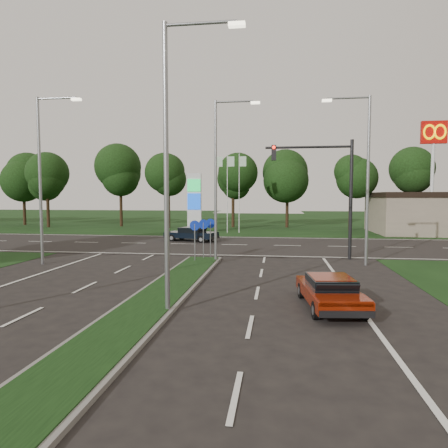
# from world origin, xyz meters

# --- Properties ---
(ground) EXTENTS (160.00, 160.00, 0.00)m
(ground) POSITION_xyz_m (0.00, 0.00, 0.00)
(ground) COLOR black
(ground) RESTS_ON ground
(verge_far) EXTENTS (160.00, 50.00, 0.02)m
(verge_far) POSITION_xyz_m (0.00, 55.00, 0.00)
(verge_far) COLOR black
(verge_far) RESTS_ON ground
(cross_road) EXTENTS (160.00, 12.00, 0.02)m
(cross_road) POSITION_xyz_m (0.00, 24.00, 0.00)
(cross_road) COLOR black
(cross_road) RESTS_ON ground
(median_kerb) EXTENTS (2.00, 26.00, 0.12)m
(median_kerb) POSITION_xyz_m (0.00, 4.00, 0.06)
(median_kerb) COLOR slate
(median_kerb) RESTS_ON ground
(streetlight_median_near) EXTENTS (2.53, 0.22, 9.00)m
(streetlight_median_near) POSITION_xyz_m (1.00, 6.00, 5.08)
(streetlight_median_near) COLOR gray
(streetlight_median_near) RESTS_ON ground
(streetlight_median_far) EXTENTS (2.53, 0.22, 9.00)m
(streetlight_median_far) POSITION_xyz_m (1.00, 16.00, 5.08)
(streetlight_median_far) COLOR gray
(streetlight_median_far) RESTS_ON ground
(streetlight_left_far) EXTENTS (2.53, 0.22, 9.00)m
(streetlight_left_far) POSITION_xyz_m (-8.30, 14.00, 5.08)
(streetlight_left_far) COLOR gray
(streetlight_left_far) RESTS_ON ground
(streetlight_right_far) EXTENTS (2.53, 0.22, 9.00)m
(streetlight_right_far) POSITION_xyz_m (8.80, 16.00, 5.08)
(streetlight_right_far) COLOR gray
(streetlight_right_far) RESTS_ON ground
(traffic_signal) EXTENTS (5.10, 0.42, 7.00)m
(traffic_signal) POSITION_xyz_m (7.19, 18.00, 4.65)
(traffic_signal) COLOR black
(traffic_signal) RESTS_ON ground
(median_signs) EXTENTS (1.16, 1.76, 2.38)m
(median_signs) POSITION_xyz_m (0.00, 16.40, 1.71)
(median_signs) COLOR gray
(median_signs) RESTS_ON ground
(gas_pylon) EXTENTS (5.80, 1.26, 8.00)m
(gas_pylon) POSITION_xyz_m (-3.79, 33.05, 3.20)
(gas_pylon) COLOR silver
(gas_pylon) RESTS_ON ground
(mcdonalds_sign) EXTENTS (2.20, 0.47, 10.40)m
(mcdonalds_sign) POSITION_xyz_m (18.00, 31.97, 7.99)
(mcdonalds_sign) COLOR silver
(mcdonalds_sign) RESTS_ON ground
(treeline_far) EXTENTS (6.00, 6.00, 9.90)m
(treeline_far) POSITION_xyz_m (0.10, 39.93, 6.83)
(treeline_far) COLOR black
(treeline_far) RESTS_ON ground
(red_sedan) EXTENTS (2.05, 4.10, 1.08)m
(red_sedan) POSITION_xyz_m (6.00, 7.28, 0.58)
(red_sedan) COLOR maroon
(red_sedan) RESTS_ON ground
(navy_sedan) EXTENTS (4.57, 2.92, 1.17)m
(navy_sedan) POSITION_xyz_m (-2.77, 25.94, 0.63)
(navy_sedan) COLOR black
(navy_sedan) RESTS_ON ground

